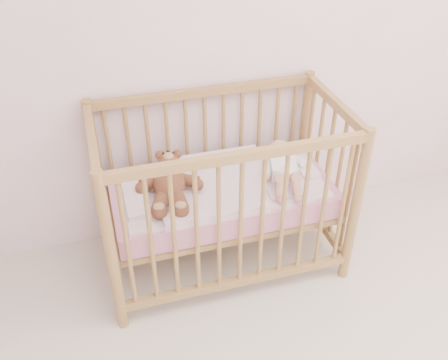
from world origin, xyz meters
name	(u,v)px	position (x,y,z in m)	size (l,w,h in m)	color
wall_back	(269,14)	(0.00, 2.00, 1.35)	(4.00, 0.02, 2.70)	white
crib	(222,192)	(-0.39, 1.60, 0.50)	(1.36, 0.76, 1.00)	#A87D47
mattress	(222,194)	(-0.39, 1.60, 0.49)	(1.22, 0.62, 0.13)	pink
blanket	(221,184)	(-0.39, 1.60, 0.56)	(1.10, 0.58, 0.06)	pink
baby	(283,165)	(-0.03, 1.58, 0.64)	(0.27, 0.55, 0.13)	silver
teddy_bear	(169,182)	(-0.68, 1.58, 0.65)	(0.38, 0.54, 0.15)	brown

